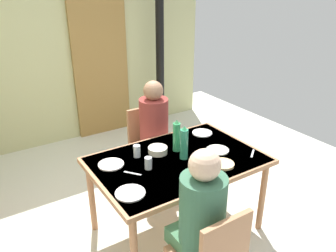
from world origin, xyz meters
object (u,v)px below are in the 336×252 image
at_px(chair_far_diner, 149,142).
at_px(person_near_diner, 201,210).
at_px(serving_bowl_center, 158,150).
at_px(person_far_diner, 155,122).
at_px(water_bottle_green_far, 184,143).
at_px(water_bottle_green_near, 177,136).
at_px(dining_table, 177,166).

bearing_deg(chair_far_diner, person_near_diner, 72.56).
height_order(person_near_diner, serving_bowl_center, person_near_diner).
relative_size(chair_far_diner, person_far_diner, 1.13).
distance_m(chair_far_diner, person_far_diner, 0.31).
distance_m(chair_far_diner, person_near_diner, 1.63).
xyz_separation_m(person_far_diner, water_bottle_green_far, (-0.14, -0.71, 0.10)).
relative_size(water_bottle_green_near, serving_bowl_center, 1.74).
relative_size(water_bottle_green_near, water_bottle_green_far, 0.98).
bearing_deg(serving_bowl_center, chair_far_diner, 67.24).
xyz_separation_m(person_near_diner, water_bottle_green_far, (0.35, 0.68, 0.10)).
relative_size(person_near_diner, person_far_diner, 1.00).
height_order(person_far_diner, water_bottle_green_far, person_far_diner).
bearing_deg(water_bottle_green_near, person_near_diner, -114.20).
distance_m(dining_table, person_far_diner, 0.73).
xyz_separation_m(water_bottle_green_near, water_bottle_green_far, (-0.03, -0.15, 0.00)).
height_order(person_far_diner, water_bottle_green_near, person_far_diner).
relative_size(person_near_diner, serving_bowl_center, 4.53).
xyz_separation_m(dining_table, serving_bowl_center, (-0.09, 0.18, 0.10)).
height_order(dining_table, chair_far_diner, chair_far_diner).
bearing_deg(person_far_diner, person_near_diner, 70.97).
xyz_separation_m(dining_table, chair_far_diner, (0.19, 0.83, -0.17)).
xyz_separation_m(dining_table, water_bottle_green_near, (0.08, 0.13, 0.21)).
xyz_separation_m(chair_far_diner, water_bottle_green_near, (-0.11, -0.70, 0.38)).
height_order(dining_table, water_bottle_green_far, water_bottle_green_far).
height_order(person_far_diner, serving_bowl_center, person_far_diner).
distance_m(dining_table, person_near_diner, 0.76).
bearing_deg(water_bottle_green_far, water_bottle_green_near, 79.55).
xyz_separation_m(chair_far_diner, person_far_diner, (-0.00, -0.14, 0.28)).
bearing_deg(dining_table, person_near_diner, -112.87).
distance_m(chair_far_diner, water_bottle_green_far, 0.94).
xyz_separation_m(person_far_diner, serving_bowl_center, (-0.27, -0.51, -0.02)).
distance_m(dining_table, serving_bowl_center, 0.22).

